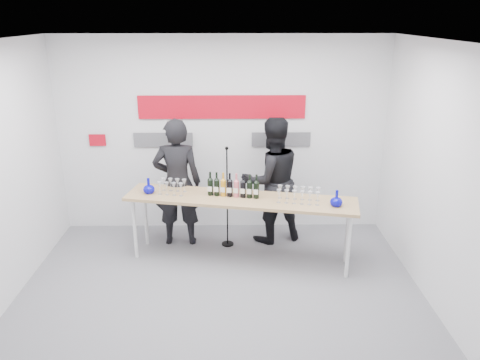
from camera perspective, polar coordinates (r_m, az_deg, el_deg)
The scene contains 12 objects.
ground at distance 5.94m, azimuth -2.39°, elevation -13.73°, with size 5.00×5.00×0.00m, color slate.
back_wall at distance 7.18m, azimuth -2.18°, elevation 5.39°, with size 5.00×0.04×3.00m, color silver.
signage at distance 7.09m, azimuth -2.67°, elevation 7.73°, with size 3.38×0.02×0.79m.
tasting_table at distance 6.30m, azimuth 0.01°, elevation -2.76°, with size 3.18×1.22×0.93m.
wine_bottles at distance 6.26m, azimuth -0.85°, elevation -0.61°, with size 0.71×0.21×0.33m.
decanter_left at distance 6.52m, azimuth -11.07°, elevation -0.69°, with size 0.16×0.16×0.21m, color #08089D, non-canonical shape.
decanter_right at distance 6.10m, azimuth 11.69°, elevation -2.17°, with size 0.16×0.16×0.21m, color #08089D, non-canonical shape.
glasses_left at distance 6.47m, azimuth -8.27°, elevation -0.82°, with size 0.39×0.28×0.18m.
glasses_right at distance 6.16m, azimuth 7.14°, elevation -1.84°, with size 0.59×0.32×0.18m.
presenter_left at distance 6.83m, azimuth -7.65°, elevation -0.34°, with size 0.69×0.46×1.90m, color black.
presenter_right at distance 6.90m, azimuth 3.86°, elevation -0.06°, with size 0.92×0.72×1.89m, color black.
mic_stand at distance 6.87m, azimuth -1.55°, elevation -4.41°, with size 0.18×0.18×1.53m.
Camera 1 is at (0.16, -4.96, 3.26)m, focal length 35.00 mm.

